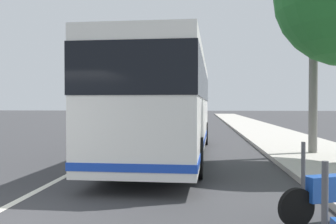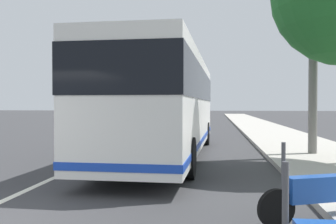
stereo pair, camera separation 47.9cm
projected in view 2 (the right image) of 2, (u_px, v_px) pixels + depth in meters
name	position (u px, v px, depth m)	size (l,w,h in m)	color
sidewalk_curb	(308.00, 150.00, 14.06)	(110.00, 3.60, 0.14)	#B2ADA3
lane_divider_line	(118.00, 149.00, 14.98)	(110.00, 0.16, 0.01)	silver
coach_bus	(167.00, 100.00, 12.84)	(12.12, 2.85, 3.32)	silver
motorcycle_nearest_curb	(321.00, 194.00, 5.51)	(0.85, 1.94, 1.24)	black
car_side_street	(121.00, 122.00, 24.07)	(4.21, 1.90, 1.41)	red
car_behind_bus	(167.00, 114.00, 44.76)	(4.30, 1.91, 1.48)	red
utility_pole	(313.00, 56.00, 12.52)	(0.29, 0.29, 6.86)	slate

